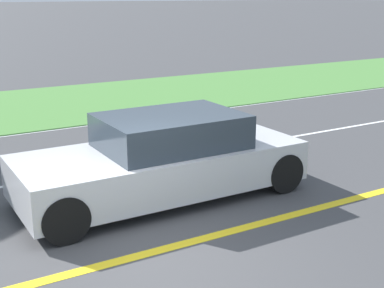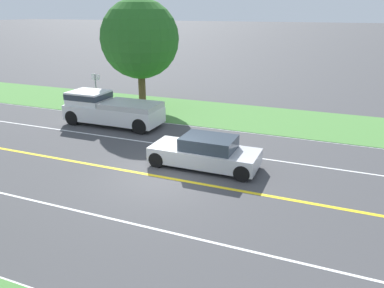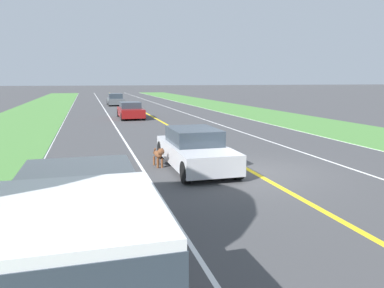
{
  "view_description": "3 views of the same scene",
  "coord_description": "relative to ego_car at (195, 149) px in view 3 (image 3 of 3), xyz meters",
  "views": [
    {
      "loc": [
        -5.66,
        2.59,
        3.24
      ],
      "look_at": [
        1.47,
        -1.62,
        0.89
      ],
      "focal_mm": 50.0,
      "sensor_mm": 36.0,
      "label": 1
    },
    {
      "loc": [
        -12.31,
        -6.28,
        6.4
      ],
      "look_at": [
        1.54,
        -0.64,
        1.0
      ],
      "focal_mm": 35.0,
      "sensor_mm": 36.0,
      "label": 2
    },
    {
      "loc": [
        5.25,
        11.17,
        3.05
      ],
      "look_at": [
        1.75,
        -1.32,
        0.82
      ],
      "focal_mm": 35.0,
      "sensor_mm": 36.0,
      "label": 3
    }
  ],
  "objects": [
    {
      "name": "lane_dash_same_dir",
      "position": [
        1.82,
        1.21,
        -0.64
      ],
      "size": [
        0.1,
        160.0,
        0.01
      ],
      "primitive_type": "cube",
      "color": "white",
      "rests_on": "ground"
    },
    {
      "name": "car_trailing_near",
      "position": [
        0.23,
        -17.81,
        -0.03
      ],
      "size": [
        1.85,
        4.24,
        1.3
      ],
      "color": "maroon",
      "rests_on": "ground"
    },
    {
      "name": "ground_plane",
      "position": [
        -1.68,
        1.21,
        -0.64
      ],
      "size": [
        400.0,
        400.0,
        0.0
      ],
      "primitive_type": "plane",
      "color": "#424244"
    },
    {
      "name": "lane_dash_oncoming",
      "position": [
        -5.18,
        1.21,
        -0.64
      ],
      "size": [
        0.1,
        160.0,
        0.01
      ],
      "primitive_type": "cube",
      "color": "white",
      "rests_on": "ground"
    },
    {
      "name": "centre_divider_line",
      "position": [
        -1.68,
        1.21,
        -0.64
      ],
      "size": [
        0.18,
        160.0,
        0.01
      ],
      "primitive_type": "cube",
      "color": "yellow",
      "rests_on": "ground"
    },
    {
      "name": "ego_car",
      "position": [
        0.0,
        0.0,
        0.0
      ],
      "size": [
        1.88,
        4.63,
        1.37
      ],
      "color": "silver",
      "rests_on": "ground"
    },
    {
      "name": "lane_edge_line_right",
      "position": [
        5.32,
        1.21,
        -0.64
      ],
      "size": [
        0.14,
        160.0,
        0.01
      ],
      "primitive_type": "cube",
      "color": "white",
      "rests_on": "ground"
    },
    {
      "name": "dog",
      "position": [
        1.21,
        -0.38,
        -0.19
      ],
      "size": [
        0.31,
        1.22,
        0.75
      ],
      "rotation": [
        0.0,
        0.0,
        0.09
      ],
      "color": "brown",
      "rests_on": "ground"
    },
    {
      "name": "pickup_truck",
      "position": [
        3.8,
        7.36,
        0.32
      ],
      "size": [
        2.1,
        5.72,
        1.87
      ],
      "color": "silver",
      "rests_on": "ground"
    },
    {
      "name": "car_trailing_mid",
      "position": [
        0.19,
        -34.12,
        0.0
      ],
      "size": [
        1.89,
        4.53,
        1.41
      ],
      "color": "#51565B",
      "rests_on": "ground"
    }
  ]
}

